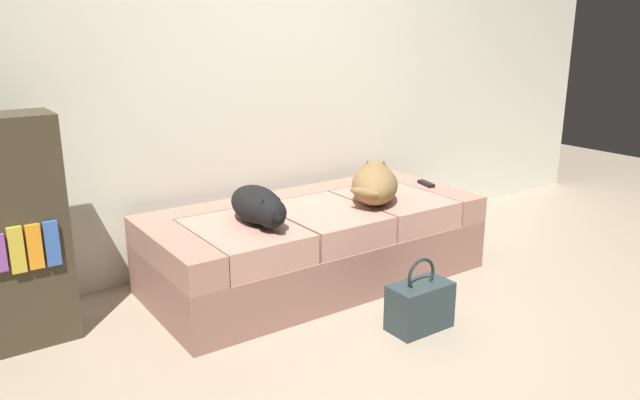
{
  "coord_description": "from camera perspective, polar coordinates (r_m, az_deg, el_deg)",
  "views": [
    {
      "loc": [
        -1.95,
        -1.73,
        1.49
      ],
      "look_at": [
        0.0,
        1.07,
        0.51
      ],
      "focal_mm": 34.8,
      "sensor_mm": 36.0,
      "label": 1
    }
  ],
  "objects": [
    {
      "name": "tv_remote",
      "position": [
        4.14,
        9.73,
        1.49
      ],
      "size": [
        0.08,
        0.16,
        0.02
      ],
      "primitive_type": "cube",
      "rotation": [
        0.0,
        0.0,
        -0.23
      ],
      "color": "black",
      "rests_on": "couch"
    },
    {
      "name": "bookshelf",
      "position": [
        3.21,
        -27.3,
        -2.89
      ],
      "size": [
        0.56,
        0.3,
        1.1
      ],
      "color": "#3E3524",
      "rests_on": "ground"
    },
    {
      "name": "handbag",
      "position": [
        3.19,
        9.16,
        -9.53
      ],
      "size": [
        0.32,
        0.18,
        0.38
      ],
      "color": "#2A383B",
      "rests_on": "ground"
    },
    {
      "name": "ground_plane",
      "position": [
        3.01,
        12.14,
        -14.08
      ],
      "size": [
        10.0,
        10.0,
        0.0
      ],
      "primitive_type": "plane",
      "color": "tan"
    },
    {
      "name": "dog_tan",
      "position": [
        3.71,
        5.05,
        1.59
      ],
      "size": [
        0.52,
        0.57,
        0.22
      ],
      "color": "olive",
      "rests_on": "couch"
    },
    {
      "name": "couch",
      "position": [
        3.69,
        -0.45,
        -4.01
      ],
      "size": [
        1.96,
        0.88,
        0.46
      ],
      "color": "#916557",
      "rests_on": "ground"
    },
    {
      "name": "dog_dark",
      "position": [
        3.3,
        -5.65,
        -0.51
      ],
      "size": [
        0.29,
        0.57,
        0.19
      ],
      "color": "black",
      "rests_on": "couch"
    },
    {
      "name": "back_wall",
      "position": [
        3.99,
        -5.69,
        14.67
      ],
      "size": [
        6.4,
        0.1,
        2.8
      ],
      "primitive_type": "cube",
      "color": "silver",
      "rests_on": "ground"
    }
  ]
}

